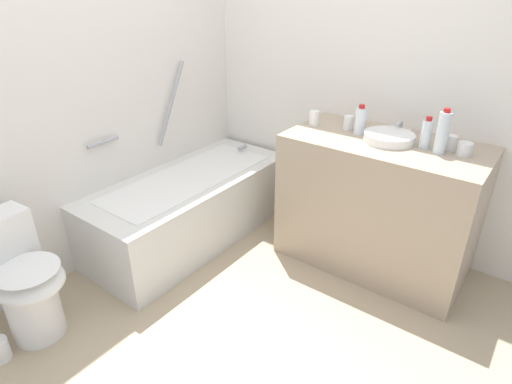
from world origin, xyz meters
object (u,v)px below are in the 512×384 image
Objects in this scene: water_bottle_0 at (442,133)px; water_bottle_1 at (426,134)px; drinking_glass_1 at (451,143)px; drinking_glass_2 at (314,118)px; bathtub at (191,205)px; sink_faucet at (400,128)px; drinking_glass_0 at (465,149)px; drinking_glass_3 at (348,123)px; water_bottle_2 at (360,121)px; toilet at (22,281)px; sink_basin at (389,137)px.

water_bottle_0 reaches higher than water_bottle_1.
drinking_glass_2 reaches higher than drinking_glass_1.
bathtub is 16.28× the size of drinking_glass_2.
water_bottle_1 reaches higher than sink_faucet.
bathtub reaches higher than water_bottle_0.
sink_faucet is 0.26m from water_bottle_1.
water_bottle_0 is 3.31× the size of drinking_glass_0.
drinking_glass_3 is (0.57, -0.92, 0.66)m from bathtub.
toilet is at bearing 149.67° from water_bottle_2.
sink_basin reaches higher than toilet.
drinking_glass_2 reaches higher than drinking_glass_3.
sink_faucet is 0.44m from drinking_glass_0.
sink_basin is 3.85× the size of drinking_glass_0.
drinking_glass_2 is (-0.01, 0.32, -0.04)m from water_bottle_2.
water_bottle_1 is 0.50m from drinking_glass_3.
water_bottle_2 reaches higher than drinking_glass_0.
bathtub is 18.37× the size of drinking_glass_1.
drinking_glass_1 is 0.94× the size of drinking_glass_3.
sink_basin is 0.21m from water_bottle_2.
drinking_glass_2 is (-0.02, 0.72, -0.04)m from water_bottle_1.
water_bottle_0 is at bearing -109.34° from water_bottle_1.
water_bottle_2 reaches higher than sink_basin.
sink_basin is at bearing 88.05° from water_bottle_0.
water_bottle_2 is 1.94× the size of drinking_glass_2.
water_bottle_1 reaches higher than sink_basin.
drinking_glass_3 reaches higher than drinking_glass_1.
water_bottle_0 is (-0.01, -0.29, 0.09)m from sink_basin.
drinking_glass_3 is (0.04, 0.50, -0.04)m from water_bottle_1.
drinking_glass_1 is (0.09, -0.04, -0.08)m from water_bottle_0.
bathtub is 5.30× the size of sink_basin.
water_bottle_2 is at bearing 86.35° from water_bottle_0.
water_bottle_0 reaches higher than drinking_glass_0.
drinking_glass_1 is at bearing -67.04° from water_bottle_1.
sink_faucet is 1.66× the size of drinking_glass_3.
drinking_glass_2 is at bearing 88.81° from water_bottle_0.
drinking_glass_3 is (0.04, 0.09, -0.04)m from water_bottle_2.
water_bottle_2 is at bearing 95.92° from drinking_glass_1.
drinking_glass_0 is at bearing -84.44° from sink_basin.
water_bottle_2 is 0.32m from drinking_glass_2.
bathtub is 8.40× the size of water_bottle_2.
bathtub is 1.47m from sink_basin.
drinking_glass_2 is at bearing -53.38° from bathtub.
drinking_glass_0 is (0.02, -0.21, -0.05)m from water_bottle_1.
drinking_glass_2 is (-0.17, 0.52, 0.01)m from sink_faucet.
drinking_glass_2 is 0.23m from drinking_glass_3.
water_bottle_2 is 2.07× the size of drinking_glass_3.
toilet is 3.69× the size of water_bottle_2.
toilet is 2.49m from drinking_glass_0.
bathtub is 10.44× the size of sink_faucet.
drinking_glass_0 is 0.90× the size of drinking_glass_1.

